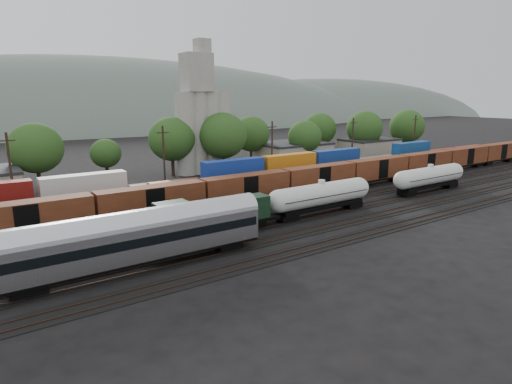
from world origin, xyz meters
TOP-DOWN VIEW (x-y plane):
  - ground at (0.00, 0.00)m, footprint 600.00×600.00m
  - tracks at (0.00, 0.00)m, footprint 180.00×33.20m
  - green_locomotive at (-17.73, -5.00)m, footprint 18.16×3.21m
  - tank_car_a at (1.04, -5.00)m, footprint 18.83×3.37m
  - tank_car_b at (27.46, -5.00)m, footprint 18.50×3.31m
  - passenger_coach at (-27.98, -10.00)m, footprint 26.51×3.27m
  - orange_locomotive at (-13.36, 10.00)m, footprint 16.58×2.76m
  - boxcar_string at (17.57, 5.00)m, footprint 184.40×2.90m
  - container_wall at (-2.08, 15.00)m, footprint 161.01×2.60m
  - grain_silo at (3.28, 36.00)m, footprint 13.40×5.00m
  - industrial_sheds at (6.63, 35.25)m, footprint 119.38×17.26m
  - tree_band at (3.53, 36.00)m, footprint 162.61×21.63m
  - utility_poles at (0.00, 22.00)m, footprint 122.20×0.36m
  - distant_hills at (23.92, 260.00)m, footprint 860.00×286.00m

SIDE VIEW (x-z plane):
  - distant_hills at x=23.92m, z-range -85.56..44.44m
  - ground at x=0.00m, z-range 0.00..0.00m
  - tracks at x=0.00m, z-range -0.05..0.15m
  - orange_locomotive at x=-13.36m, z-range 0.31..4.45m
  - industrial_sheds at x=6.63m, z-range 0.01..5.11m
  - green_locomotive at x=-17.73m, z-range 0.33..5.13m
  - container_wall at x=-2.08m, z-range -0.14..5.66m
  - tank_car_b at x=27.46m, z-range 0.44..5.29m
  - tank_car_a at x=1.04m, z-range 0.45..5.38m
  - boxcar_string at x=17.57m, z-range 1.02..5.22m
  - passenger_coach at x=-27.98m, z-range 0.65..6.67m
  - utility_poles at x=0.00m, z-range 0.21..12.21m
  - tree_band at x=3.53m, z-range 0.82..14.55m
  - grain_silo at x=3.28m, z-range -3.24..25.76m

